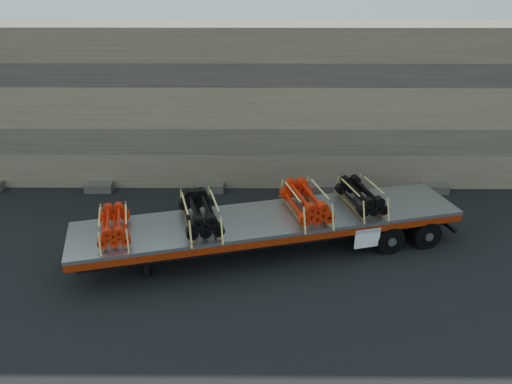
# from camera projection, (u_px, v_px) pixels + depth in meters

# --- Properties ---
(ground) EXTENTS (120.00, 120.00, 0.00)m
(ground) POSITION_uv_depth(u_px,v_px,m) (281.00, 245.00, 18.14)
(ground) COLOR black
(ground) RESTS_ON ground
(rock_wall) EXTENTS (44.00, 3.00, 7.00)m
(rock_wall) POSITION_uv_depth(u_px,v_px,m) (277.00, 104.00, 22.57)
(rock_wall) COLOR #7A6B54
(rock_wall) RESTS_ON ground
(trailer) EXTENTS (13.69, 5.90, 1.35)m
(trailer) POSITION_uv_depth(u_px,v_px,m) (270.00, 234.00, 17.55)
(trailer) COLOR #9B9EA2
(trailer) RESTS_ON ground
(bundle_front) EXTENTS (1.46, 2.18, 0.71)m
(bundle_front) POSITION_uv_depth(u_px,v_px,m) (114.00, 226.00, 15.96)
(bundle_front) COLOR red
(bundle_front) RESTS_ON trailer
(bundle_midfront) EXTENTS (1.76, 2.61, 0.85)m
(bundle_midfront) POSITION_uv_depth(u_px,v_px,m) (200.00, 214.00, 16.55)
(bundle_midfront) COLOR black
(bundle_midfront) RESTS_ON trailer
(bundle_midrear) EXTENTS (1.76, 2.62, 0.85)m
(bundle_midrear) POSITION_uv_depth(u_px,v_px,m) (306.00, 202.00, 17.37)
(bundle_midrear) COLOR red
(bundle_midrear) RESTS_ON trailer
(bundle_rear) EXTENTS (1.61, 2.39, 0.78)m
(bundle_rear) POSITION_uv_depth(u_px,v_px,m) (361.00, 197.00, 17.85)
(bundle_rear) COLOR black
(bundle_rear) RESTS_ON trailer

